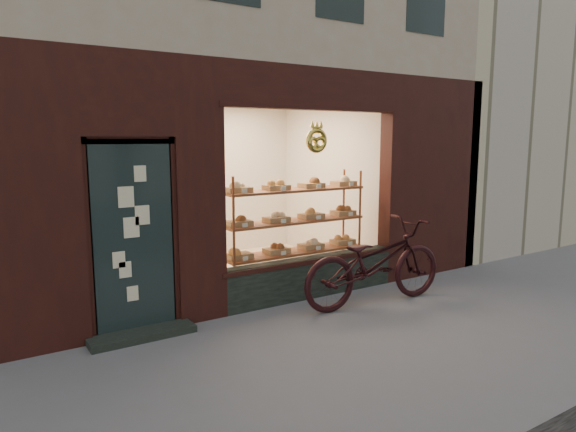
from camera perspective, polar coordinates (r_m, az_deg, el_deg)
ground at (r=5.47m, az=12.03°, el=-15.07°), size 90.00×90.00×0.00m
neighbor_right at (r=16.14m, az=23.40°, el=16.24°), size 12.00×7.00×9.00m
display_shelf at (r=7.40m, az=0.69°, el=-1.64°), size 2.20×0.45×1.70m
bicycle at (r=6.87m, az=9.59°, el=-5.10°), size 2.20×0.92×1.13m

